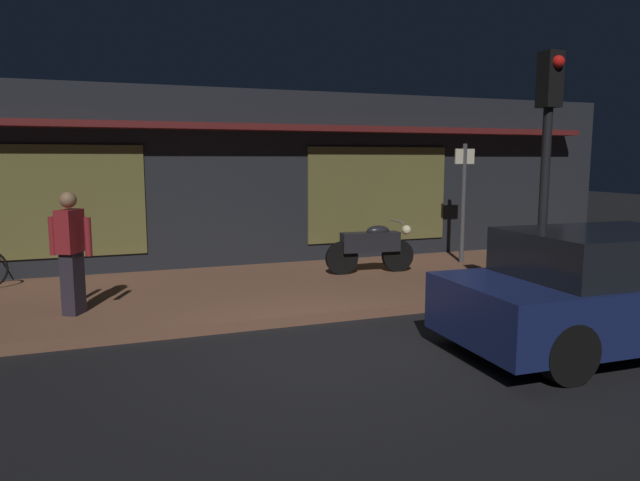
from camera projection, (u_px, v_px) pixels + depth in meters
The scene contains 8 objects.
ground_plane at pixel (319, 349), 6.99m from camera, with size 60.00×60.00×0.00m, color black.
sidewalk_slab at pixel (257, 290), 9.77m from camera, with size 18.00×4.00×0.15m, color brown.
storefront_building at pixel (217, 180), 12.67m from camera, with size 18.00×3.30×3.60m.
motorcycle at pixel (372, 246), 10.84m from camera, with size 1.70×0.55×0.97m.
person_photographer at pixel (71, 250), 7.87m from camera, with size 0.58×0.44×1.67m.
sign_post at pixel (463, 196), 11.80m from camera, with size 0.44×0.09×2.40m.
traffic_light_pole at pixel (547, 141), 7.55m from camera, with size 0.24×0.33×3.60m.
parked_car_near at pixel (612, 290), 6.96m from camera, with size 4.15×1.87×1.42m.
Camera 1 is at (-2.34, -6.33, 2.25)m, focal length 32.88 mm.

